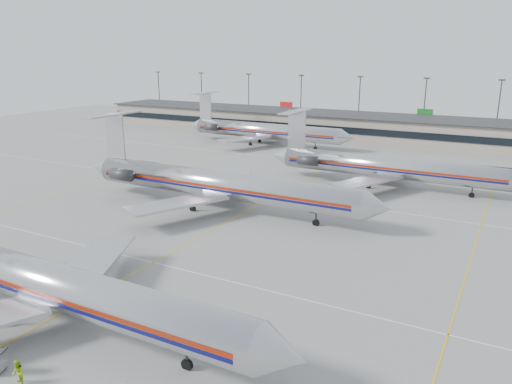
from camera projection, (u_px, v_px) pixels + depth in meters
The scene contains 9 objects.
ground at pixel (81, 302), 45.02m from camera, with size 260.00×260.00×0.00m, color gray.
apron_markings at pixel (153, 262), 53.49m from camera, with size 160.00×0.15×0.02m, color silver.
terminal at pixel (376, 128), 127.21m from camera, with size 162.00×17.00×6.25m.
light_mast_row at pixel (391, 102), 137.63m from camera, with size 163.60×0.40×15.28m.
jet_foreground at pixel (40, 280), 41.35m from camera, with size 46.24×27.23×12.10m.
jet_second_row at pixel (214, 184), 71.03m from camera, with size 48.82×28.75×12.78m.
jet_third_row at pixel (385, 166), 82.71m from camera, with size 43.72×26.89×11.95m.
jet_back_row at pixel (262, 130), 120.57m from camera, with size 44.29×27.24×12.11m.
ramp_worker_far at pixel (18, 373), 33.63m from camera, with size 0.88×0.69×1.82m, color #9CC812.
Camera 1 is at (33.18, -28.29, 21.77)m, focal length 35.00 mm.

